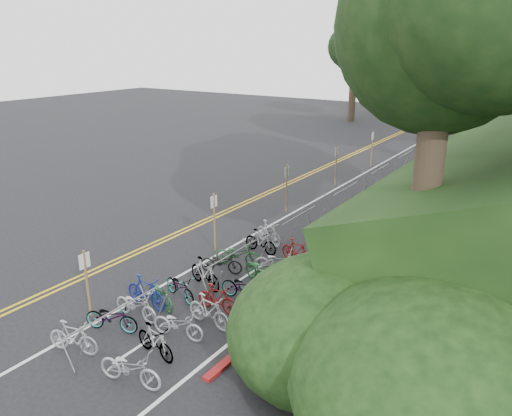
# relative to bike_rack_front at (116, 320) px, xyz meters

# --- Properties ---
(ground) EXTENTS (120.00, 120.00, 0.00)m
(ground) POSITION_rel_bike_rack_front_xyz_m (-2.61, 2.15, -0.89)
(ground) COLOR black
(ground) RESTS_ON ground
(road_markings) EXTENTS (7.47, 80.00, 0.01)m
(road_markings) POSITION_rel_bike_rack_front_xyz_m (-1.98, 12.25, -0.89)
(road_markings) COLOR gold
(road_markings) RESTS_ON ground
(red_curb) EXTENTS (0.25, 28.00, 0.10)m
(red_curb) POSITION_rel_bike_rack_front_xyz_m (3.09, 14.15, -0.84)
(red_curb) COLOR maroon
(red_curb) RESTS_ON ground
(bike_rack_front) EXTENTS (1.16, 3.21, 1.21)m
(bike_rack_front) POSITION_rel_bike_rack_front_xyz_m (0.00, 0.00, 0.00)
(bike_rack_front) COLOR gray
(bike_rack_front) RESTS_ON ground
(bike_racks_rest) EXTENTS (1.14, 23.00, 1.17)m
(bike_racks_rest) POSITION_rel_bike_rack_front_xyz_m (0.39, 15.15, -0.04)
(bike_racks_rest) COLOR gray
(bike_racks_rest) RESTS_ON ground
(signpost_near) EXTENTS (0.08, 0.40, 2.27)m
(signpost_near) POSITION_rel_bike_rack_front_xyz_m (-2.08, 0.71, 0.42)
(signpost_near) COLOR brown
(signpost_near) RESTS_ON ground
(signposts_rest) EXTENTS (0.08, 18.40, 2.50)m
(signposts_rest) POSITION_rel_bike_rack_front_xyz_m (-2.01, 16.15, 0.54)
(signposts_rest) COLOR brown
(signposts_rest) RESTS_ON ground
(bike_front) EXTENTS (0.60, 1.82, 1.08)m
(bike_front) POSITION_rel_bike_rack_front_xyz_m (-0.99, 2.12, -0.35)
(bike_front) COLOR navy
(bike_front) RESTS_ON ground
(bike_valet) EXTENTS (3.39, 11.80, 1.06)m
(bike_valet) POSITION_rel_bike_rack_front_xyz_m (0.39, 3.67, -0.42)
(bike_valet) COLOR #9E9EA3
(bike_valet) RESTS_ON ground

